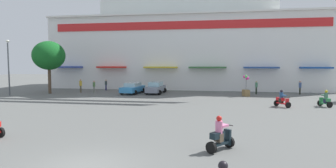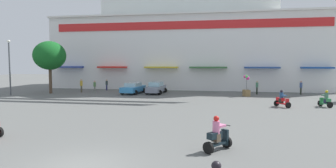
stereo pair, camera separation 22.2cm
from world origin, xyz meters
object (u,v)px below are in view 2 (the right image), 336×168
Objects in this scene: pedestrian_0 at (301,87)px; streetlamp_near at (9,63)px; pedestrian_1 at (107,84)px; scooter_rider_3 at (282,100)px; plaza_tree_0 at (50,56)px; scooter_rider_2 at (326,100)px; pedestrian_3 at (81,85)px; parked_car_0 at (133,88)px; pedestrian_2 at (95,86)px; pedestrian_4 at (257,87)px; scooter_rider_4 at (218,136)px; parked_car_1 at (156,88)px; balloon_vendor_cart at (246,88)px.

streetlamp_near is at bearing -168.02° from pedestrian_0.
pedestrian_0 is 25.43m from pedestrian_1.
scooter_rider_3 is at bearing -6.71° from streetlamp_near.
streetlamp_near is (-3.34, -2.98, -0.93)m from plaza_tree_0.
scooter_rider_2 is at bearing -92.87° from pedestrian_0.
parked_car_0 is at bearing -1.10° from pedestrian_3.
pedestrian_1 is at bearing 156.59° from scooter_rider_2.
pedestrian_4 is at bearing 5.21° from pedestrian_2.
scooter_rider_4 is at bearing -43.66° from plaza_tree_0.
parked_car_1 is 23.79m from scooter_rider_4.
scooter_rider_4 is (21.20, -20.23, -4.11)m from plaza_tree_0.
pedestrian_4 is at bearing 4.54° from pedestrian_3.
scooter_rider_3 is at bearing -33.06° from parked_car_1.
plaza_tree_0 reaches higher than scooter_rider_2.
parked_car_0 is 6.05m from pedestrian_1.
streetlamp_near is (-16.59, -5.17, 3.09)m from parked_car_1.
parked_car_0 is at bearing 18.37° from streetlamp_near.
pedestrian_0 is 35.09m from streetlamp_near.
scooter_rider_4 reaches higher than pedestrian_1.
pedestrian_0 reaches higher than parked_car_1.
streetlamp_near is at bearing -161.63° from parked_car_0.
pedestrian_4 is at bearing 7.77° from plaza_tree_0.
scooter_rider_4 is 26.35m from pedestrian_0.
scooter_rider_2 is at bearing -62.87° from pedestrian_4.
pedestrian_4 is at bearing 7.14° from parked_car_0.
scooter_rider_4 is (7.95, -22.42, -0.09)m from parked_car_1.
plaza_tree_0 is 4.20× the size of pedestrian_2.
plaza_tree_0 is 29.59m from scooter_rider_4.
pedestrian_0 is at bearing 68.41° from scooter_rider_3.
pedestrian_4 reaches higher than pedestrian_2.
scooter_rider_2 is at bearing -20.22° from parked_car_0.
scooter_rider_2 is 0.99× the size of scooter_rider_3.
balloon_vendor_cart is (-2.41, 7.77, 0.29)m from scooter_rider_3.
streetlamp_near is 28.01m from balloon_vendor_cart.
scooter_rider_3 is 0.62× the size of balloon_vendor_cart.
pedestrian_0 reaches higher than pedestrian_2.
pedestrian_3 is at bearing 27.51° from plaza_tree_0.
plaza_tree_0 is 3.96× the size of pedestrian_4.
plaza_tree_0 reaches higher than pedestrian_3.
pedestrian_0 is 25.78m from pedestrian_2.
scooter_rider_2 is 17.13m from scooter_rider_4.
pedestrian_1 is at bearing 178.30° from pedestrian_0.
pedestrian_0 is (30.87, 4.28, -3.78)m from plaza_tree_0.
scooter_rider_3 is 24.09m from pedestrian_1.
parked_car_0 is 2.99× the size of scooter_rider_3.
scooter_rider_4 is 0.24× the size of streetlamp_near.
pedestrian_0 reaches higher than pedestrian_1.
scooter_rider_3 is at bearing -111.59° from pedestrian_0.
pedestrian_2 is at bearing -93.81° from pedestrian_1.
scooter_rider_2 is 10.40m from pedestrian_4.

